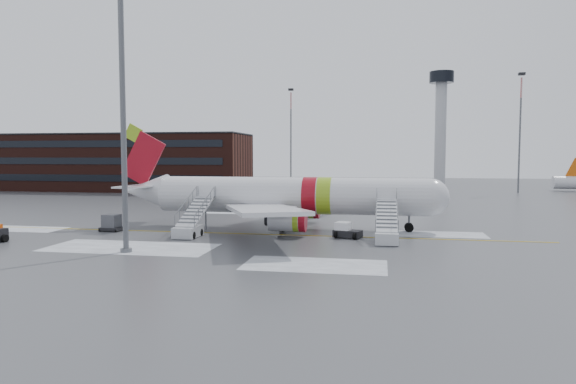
% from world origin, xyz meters
% --- Properties ---
extents(ground, '(260.00, 260.00, 0.00)m').
position_xyz_m(ground, '(0.00, 0.00, 0.00)').
color(ground, '#494C4F').
rests_on(ground, ground).
extents(airliner, '(35.03, 32.97, 11.18)m').
position_xyz_m(airliner, '(4.35, 3.27, 3.42)').
color(airliner, silver).
rests_on(airliner, ground).
extents(airstair_fwd, '(2.05, 7.70, 3.48)m').
position_xyz_m(airstair_fwd, '(15.03, -3.26, 1.06)').
color(airstair_fwd, silver).
rests_on(airstair_fwd, ground).
extents(airstair_aft, '(2.05, 7.70, 3.48)m').
position_xyz_m(airstair_aft, '(-3.28, -3.26, 1.06)').
color(airstair_aft, '#A7A9AE').
rests_on(airstair_aft, ground).
extents(pushback_tug, '(2.81, 2.39, 1.45)m').
position_xyz_m(pushback_tug, '(11.33, -1.58, 0.64)').
color(pushback_tug, black).
rests_on(pushback_tug, ground).
extents(uld_container, '(2.18, 1.66, 1.70)m').
position_xyz_m(uld_container, '(-12.38, -1.63, 0.79)').
color(uld_container, black).
rests_on(uld_container, ground).
extents(light_mast_near, '(1.20, 1.20, 26.58)m').
position_xyz_m(light_mast_near, '(-5.37, -11.91, 13.71)').
color(light_mast_near, '#595B60').
rests_on(light_mast_near, ground).
extents(terminal_building, '(62.00, 16.11, 12.30)m').
position_xyz_m(terminal_building, '(-45.00, 54.98, 6.20)').
color(terminal_building, '#3F1E16').
rests_on(terminal_building, ground).
extents(control_tower, '(6.40, 6.40, 30.00)m').
position_xyz_m(control_tower, '(30.00, 95.00, 18.75)').
color(control_tower, '#B2B5BA').
rests_on(control_tower, ground).
extents(light_mast_far_ne, '(1.20, 1.20, 24.25)m').
position_xyz_m(light_mast_far_ne, '(42.00, 62.00, 13.84)').
color(light_mast_far_ne, '#595B60').
rests_on(light_mast_far_ne, ground).
extents(light_mast_far_n, '(1.20, 1.20, 24.25)m').
position_xyz_m(light_mast_far_n, '(-8.00, 78.00, 13.84)').
color(light_mast_far_n, '#595B60').
rests_on(light_mast_far_n, ground).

